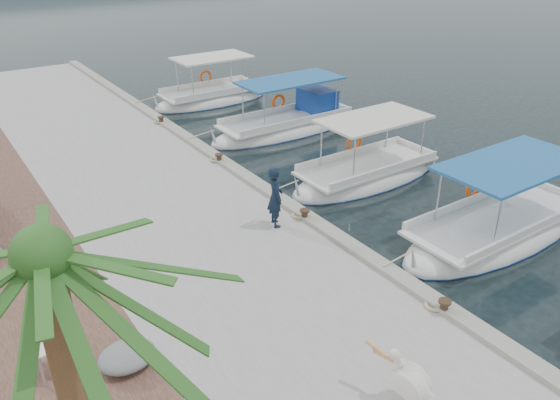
# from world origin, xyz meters

# --- Properties ---
(ground) EXTENTS (400.00, 400.00, 0.00)m
(ground) POSITION_xyz_m (0.00, 0.00, 0.00)
(ground) COLOR black
(ground) RESTS_ON ground
(concrete_quay) EXTENTS (6.00, 40.00, 0.50)m
(concrete_quay) POSITION_xyz_m (-3.00, 5.00, 0.25)
(concrete_quay) COLOR gray
(concrete_quay) RESTS_ON ground
(quay_curb) EXTENTS (0.44, 40.00, 0.12)m
(quay_curb) POSITION_xyz_m (-0.22, 5.00, 0.56)
(quay_curb) COLOR gray
(quay_curb) RESTS_ON concrete_quay
(fishing_caique_b) EXTENTS (7.17, 2.53, 2.83)m
(fishing_caique_b) POSITION_xyz_m (4.17, -1.62, 0.12)
(fishing_caique_b) COLOR silver
(fishing_caique_b) RESTS_ON ground
(fishing_caique_c) EXTENTS (6.21, 2.27, 2.83)m
(fishing_caique_c) POSITION_xyz_m (3.69, 3.32, 0.13)
(fishing_caique_c) COLOR silver
(fishing_caique_c) RESTS_ON ground
(fishing_caique_d) EXTENTS (7.32, 2.25, 2.83)m
(fishing_caique_d) POSITION_xyz_m (4.36, 8.96, 0.19)
(fishing_caique_d) COLOR silver
(fishing_caique_d) RESTS_ON ground
(fishing_caique_e) EXTENTS (6.08, 2.33, 2.83)m
(fishing_caique_e) POSITION_xyz_m (3.63, 14.61, 0.13)
(fishing_caique_e) COLOR silver
(fishing_caique_e) RESTS_ON ground
(mooring_bollards) EXTENTS (0.28, 20.28, 0.33)m
(mooring_bollards) POSITION_xyz_m (-0.35, 1.50, 0.69)
(mooring_bollards) COLOR black
(mooring_bollards) RESTS_ON concrete_quay
(pelican) EXTENTS (0.63, 1.33, 1.03)m
(pelican) POSITION_xyz_m (-2.84, -4.81, 1.03)
(pelican) COLOR tan
(pelican) RESTS_ON concrete_quay
(fisherman) EXTENTS (0.57, 0.72, 1.73)m
(fisherman) POSITION_xyz_m (-1.18, 1.75, 1.37)
(fisherman) COLOR black
(fisherman) RESTS_ON concrete_quay
(date_palm) EXTENTS (4.60, 4.60, 5.73)m
(date_palm) POSITION_xyz_m (-7.97, -4.58, 5.27)
(date_palm) COLOR brown
(date_palm) RESTS_ON cobblestone_strip
(tarp_bundle) EXTENTS (1.10, 0.90, 0.40)m
(tarp_bundle) POSITION_xyz_m (-6.51, -1.15, 0.70)
(tarp_bundle) COLOR slate
(tarp_bundle) RESTS_ON cobblestone_strip
(folding_table) EXTENTS (0.55, 0.55, 0.73)m
(folding_table) POSITION_xyz_m (-7.74, -0.62, 1.02)
(folding_table) COLOR silver
(folding_table) RESTS_ON cobblestone_strip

